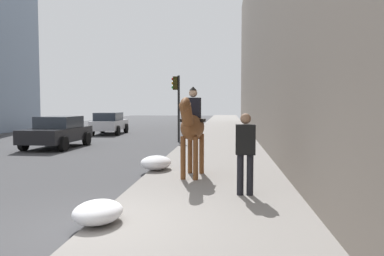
% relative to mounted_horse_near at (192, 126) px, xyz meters
% --- Properties ---
extents(sidewalk_slab, '(120.00, 3.73, 0.12)m').
position_rel_mounted_horse_near_xyz_m(sidewalk_slab, '(-4.13, -0.57, -1.38)').
color(sidewalk_slab, gray).
rests_on(sidewalk_slab, ground).
extents(mounted_horse_near, '(2.15, 0.71, 2.35)m').
position_rel_mounted_horse_near_xyz_m(mounted_horse_near, '(0.00, 0.00, 0.00)').
color(mounted_horse_near, brown).
rests_on(mounted_horse_near, sidewalk_slab).
extents(pedestrian_greeting, '(0.26, 0.40, 1.70)m').
position_rel_mounted_horse_near_xyz_m(pedestrian_greeting, '(-1.90, -1.28, -0.34)').
color(pedestrian_greeting, black).
rests_on(pedestrian_greeting, sidewalk_slab).
extents(car_near_lane, '(3.94, 1.99, 1.44)m').
position_rel_mounted_horse_near_xyz_m(car_near_lane, '(15.05, 6.90, -0.68)').
color(car_near_lane, silver).
rests_on(car_near_lane, ground).
extents(car_mid_lane, '(4.02, 2.14, 1.44)m').
position_rel_mounted_horse_near_xyz_m(car_mid_lane, '(7.08, 6.84, -0.70)').
color(car_mid_lane, black).
rests_on(car_mid_lane, ground).
extents(traffic_light_near_curb, '(0.20, 0.44, 3.50)m').
position_rel_mounted_horse_near_xyz_m(traffic_light_near_curb, '(10.30, 1.74, 0.92)').
color(traffic_light_near_curb, black).
rests_on(traffic_light_near_curb, ground).
extents(snow_pile_near, '(1.00, 0.77, 0.35)m').
position_rel_mounted_horse_near_xyz_m(snow_pile_near, '(-4.00, 1.15, -1.15)').
color(snow_pile_near, white).
rests_on(snow_pile_near, sidewalk_slab).
extents(snow_pile_far, '(1.14, 0.88, 0.39)m').
position_rel_mounted_horse_near_xyz_m(snow_pile_far, '(1.03, 1.15, -1.12)').
color(snow_pile_far, white).
rests_on(snow_pile_far, sidewalk_slab).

